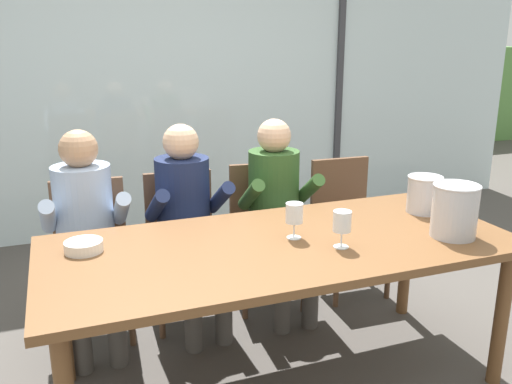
{
  "coord_description": "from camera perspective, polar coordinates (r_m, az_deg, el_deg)",
  "views": [
    {
      "loc": [
        -0.95,
        -2.18,
        1.68
      ],
      "look_at": [
        0.0,
        0.35,
        0.91
      ],
      "focal_mm": 37.69,
      "sensor_mm": 36.0,
      "label": 1
    }
  ],
  "objects": [
    {
      "name": "window_mullion_right",
      "position": [
        5.38,
        8.8,
        11.71
      ],
      "size": [
        0.06,
        0.06,
        2.6
      ],
      "primitive_type": "cube",
      "color": "#38383D",
      "rests_on": "ground"
    },
    {
      "name": "chair_right_of_center",
      "position": [
        3.73,
        9.44,
        -2.33
      ],
      "size": [
        0.46,
        0.46,
        0.89
      ],
      "rotation": [
        0.0,
        0.0,
        -0.04
      ],
      "color": "brown",
      "rests_on": "ground"
    },
    {
      "name": "person_navy_polo",
      "position": [
        3.17,
        -7.28,
        -2.25
      ],
      "size": [
        0.48,
        0.63,
        1.21
      ],
      "rotation": [
        0.0,
        0.0,
        0.08
      ],
      "color": "#192347",
      "rests_on": "ground"
    },
    {
      "name": "wine_glass_by_left_taster",
      "position": [
        2.56,
        4.09,
        -2.41
      ],
      "size": [
        0.08,
        0.08,
        0.17
      ],
      "color": "silver",
      "rests_on": "dining_table"
    },
    {
      "name": "ice_bucket_secondary",
      "position": [
        2.74,
        20.34,
        -1.8
      ],
      "size": [
        0.22,
        0.22,
        0.26
      ],
      "color": "#B7B7BC",
      "rests_on": "dining_table"
    },
    {
      "name": "chair_near_curtain",
      "position": [
        3.29,
        -17.1,
        -5.37
      ],
      "size": [
        0.47,
        0.47,
        0.89
      ],
      "rotation": [
        0.0,
        0.0,
        -0.07
      ],
      "color": "brown",
      "rests_on": "ground"
    },
    {
      "name": "person_olive_shirt",
      "position": [
        3.34,
        2.34,
        -1.18
      ],
      "size": [
        0.47,
        0.62,
        1.21
      ],
      "rotation": [
        0.0,
        0.0,
        -0.03
      ],
      "color": "#2D5123",
      "rests_on": "ground"
    },
    {
      "name": "wine_glass_near_bucket",
      "position": [
        2.47,
        9.12,
        -3.27
      ],
      "size": [
        0.08,
        0.08,
        0.17
      ],
      "color": "silver",
      "rests_on": "dining_table"
    },
    {
      "name": "ground",
      "position": [
        3.72,
        -3.59,
        -10.96
      ],
      "size": [
        14.0,
        14.0,
        0.0
      ],
      "primitive_type": "plane",
      "color": "#4C4742"
    },
    {
      "name": "person_pale_blue_shirt",
      "position": [
        3.1,
        -17.58,
        -3.33
      ],
      "size": [
        0.46,
        0.61,
        1.21
      ],
      "rotation": [
        0.0,
        0.0,
        0.01
      ],
      "color": "#9EB2D1",
      "rests_on": "ground"
    },
    {
      "name": "dining_table",
      "position": [
        2.58,
        2.76,
        -6.79
      ],
      "size": [
        2.22,
        0.98,
        0.76
      ],
      "color": "brown",
      "rests_on": "ground"
    },
    {
      "name": "ice_bucket_primary",
      "position": [
        3.08,
        17.43,
        -0.16
      ],
      "size": [
        0.19,
        0.19,
        0.2
      ],
      "color": "#B7B7BC",
      "rests_on": "dining_table"
    },
    {
      "name": "window_glass_panel",
      "position": [
        4.81,
        -9.33,
        11.2
      ],
      "size": [
        7.42,
        0.03,
        2.6
      ],
      "primitive_type": "cube",
      "color": "silver",
      "rests_on": "ground"
    },
    {
      "name": "chair_left_of_center",
      "position": [
        3.36,
        -7.8,
        -4.38
      ],
      "size": [
        0.46,
        0.46,
        0.89
      ],
      "rotation": [
        0.0,
        0.0,
        -0.04
      ],
      "color": "brown",
      "rests_on": "ground"
    },
    {
      "name": "tasting_bowl",
      "position": [
        2.54,
        -17.81,
        -5.51
      ],
      "size": [
        0.17,
        0.17,
        0.05
      ],
      "primitive_type": "cylinder",
      "color": "silver",
      "rests_on": "dining_table"
    },
    {
      "name": "chair_center",
      "position": [
        3.53,
        0.88,
        -3.19
      ],
      "size": [
        0.5,
        0.5,
        0.89
      ],
      "rotation": [
        0.0,
        0.0,
        -0.13
      ],
      "color": "brown",
      "rests_on": "ground"
    },
    {
      "name": "hillside_vineyard",
      "position": [
        8.32,
        -14.12,
        9.23
      ],
      "size": [
        13.42,
        2.4,
        1.55
      ],
      "primitive_type": "cube",
      "color": "#568942",
      "rests_on": "ground"
    }
  ]
}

